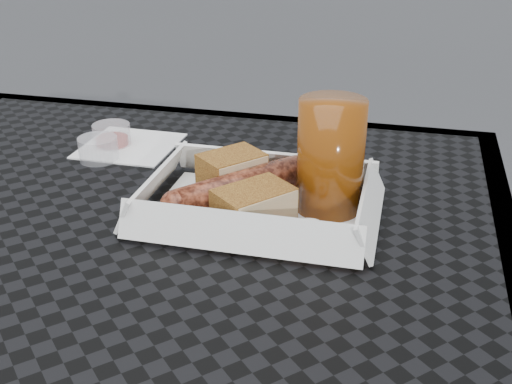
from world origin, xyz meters
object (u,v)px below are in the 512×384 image
food_tray (258,211)px  drink_glass (331,158)px  patio_table (121,297)px  bratwurst (242,187)px

food_tray → drink_glass: size_ratio=1.76×
patio_table → drink_glass: size_ratio=6.41×
food_tray → bratwurst: bearing=148.4°
drink_glass → food_tray: bearing=-162.5°
food_tray → bratwurst: 0.03m
bratwurst → drink_glass: drink_glass is taller
food_tray → patio_table: bearing=-148.0°
drink_glass → bratwurst: bearing=-174.4°
bratwurst → drink_glass: bearing=5.6°
bratwurst → drink_glass: size_ratio=1.26×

